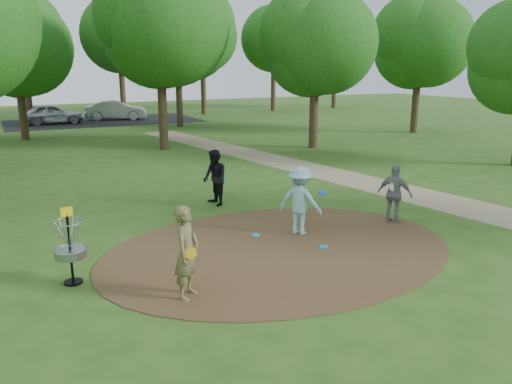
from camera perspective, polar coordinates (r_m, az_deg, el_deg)
name	(u,v)px	position (r m, az deg, el deg)	size (l,w,h in m)	color
ground	(280,249)	(11.58, 2.78, -6.58)	(100.00, 100.00, 0.00)	#2D5119
dirt_clearing	(280,249)	(11.58, 2.78, -6.53)	(8.40, 8.40, 0.02)	#47301C
footpath	(422,196)	(17.01, 18.44, -0.48)	(2.00, 40.00, 0.01)	#8C7A5B
parking_lot	(104,121)	(40.24, -16.95, 7.76)	(14.00, 8.00, 0.01)	black
player_observer_with_disc	(187,252)	(9.08, -7.93, -6.85)	(0.73, 0.75, 1.74)	brown
player_throwing_with_disc	(300,201)	(12.42, 5.09, -1.01)	(1.33, 1.27, 1.72)	#8CCAD1
player_walking_with_disc	(215,178)	(15.03, -4.73, 1.63)	(0.70, 0.84, 1.69)	black
player_waiting_with_disc	(395,194)	(13.78, 15.57, -0.22)	(0.78, 1.01, 1.60)	gray
disc_ground_cyan	(256,235)	(12.44, -0.05, -4.94)	(0.22, 0.22, 0.02)	#18AAC4
disc_ground_blue	(323,247)	(11.76, 7.71, -6.23)	(0.22, 0.22, 0.02)	#0D83E1
disc_ground_red	(186,239)	(12.28, -8.06, -5.34)	(0.22, 0.22, 0.02)	red
car_left	(52,114)	(39.47, -22.27, 8.26)	(1.71, 4.24, 1.44)	#ACAEB4
car_right	(116,110)	(40.82, -15.68, 8.98)	(1.58, 4.54, 1.50)	#97979E
disc_golf_basket	(69,241)	(10.20, -20.55, -5.22)	(0.63, 0.63, 1.54)	black
tree_ring	(167,35)	(21.57, -10.13, 17.21)	(37.14, 46.00, 9.76)	#332316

